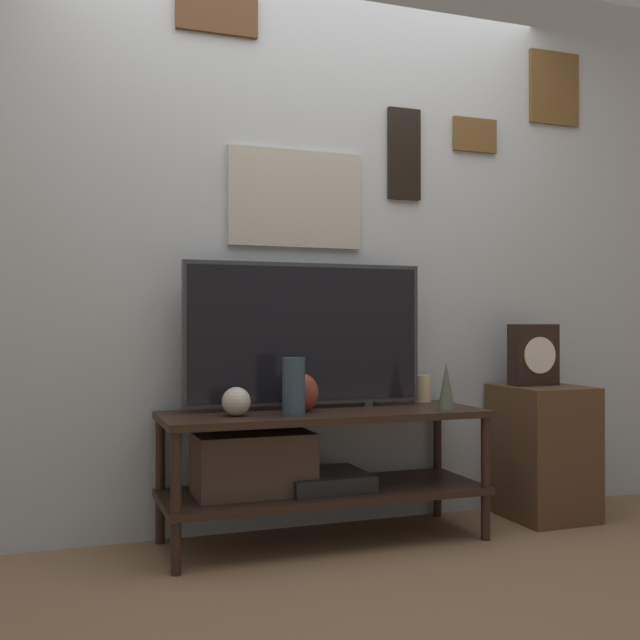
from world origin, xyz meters
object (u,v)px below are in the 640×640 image
Objects in this scene: television at (306,334)px; candle_jar at (422,388)px; mantel_clock at (533,355)px; vase_round_glass at (236,402)px; vase_urn_stoneware at (302,393)px; vase_slim_bronze at (446,386)px; vase_tall_ceramic at (294,387)px.

candle_jar is at bearing 8.07° from television.
vase_round_glass is at bearing -175.70° from mantel_clock.
mantel_clock is (0.54, -0.13, 0.16)m from candle_jar.
mantel_clock reaches higher than candle_jar.
vase_urn_stoneware is at bearing 8.80° from vase_round_glass.
vase_tall_ceramic is at bearing 176.40° from vase_slim_bronze.
vase_urn_stoneware is at bearing -115.66° from television.
vase_tall_ceramic is at bearing -119.56° from television.
television is 0.69m from candle_jar.
vase_slim_bronze is at bearing -7.11° from vase_round_glass.
vase_urn_stoneware is 1.27× the size of candle_jar.
vase_slim_bronze is at bearing -14.70° from vase_urn_stoneware.
vase_slim_bronze reaches higher than vase_urn_stoneware.
candle_jar is 0.58m from mantel_clock.
candle_jar is at bearing 14.09° from vase_round_glass.
vase_tall_ceramic is at bearing -17.41° from vase_round_glass.
candle_jar is at bearing 78.72° from vase_slim_bronze.
candle_jar reaches higher than vase_round_glass.
vase_round_glass is (-0.35, -0.16, -0.27)m from television.
mantel_clock is at bearing 3.19° from vase_urn_stoneware.
television is 8.49× the size of candle_jar.
vase_urn_stoneware reaches higher than candle_jar.
candle_jar is (0.63, 0.09, -0.27)m from television.
television is 0.66m from vase_slim_bronze.
vase_urn_stoneware reaches higher than vase_round_glass.
vase_round_glass is at bearing -156.00° from television.
vase_urn_stoneware is (-0.05, -0.11, -0.25)m from television.
vase_tall_ceramic reaches higher than vase_round_glass.
vase_slim_bronze is 0.67m from mantel_clock.
television is at bearing -171.93° from candle_jar.
vase_tall_ceramic is 0.82m from candle_jar.
vase_slim_bronze is 1.62× the size of candle_jar.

